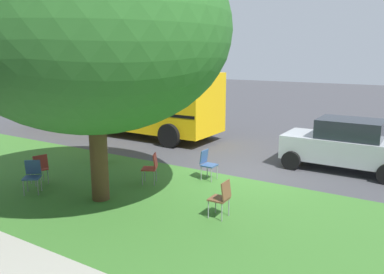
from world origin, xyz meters
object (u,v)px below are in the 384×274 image
object	(u,v)px
street_tree	(92,30)
chair_5	(207,162)
chair_4	(222,196)
parked_car	(345,144)
chair_3	(152,166)
chair_0	(40,167)
chair_2	(32,174)
school_bus	(115,95)
chair_1	(99,147)

from	to	relation	value
street_tree	chair_5	size ratio (longest dim) A/B	7.52
chair_4	parked_car	size ratio (longest dim) A/B	0.24
chair_4	parked_car	xyz separation A→B (m)	(-1.57, -5.40, 0.32)
chair_4	parked_car	bearing A→B (deg)	-106.22
chair_3	chair_5	world-z (taller)	same
chair_0	chair_3	world-z (taller)	same
chair_5	chair_0	bearing A→B (deg)	37.85
chair_2	school_bus	xyz separation A→B (m)	(3.87, -7.38, 1.24)
street_tree	chair_5	distance (m)	4.88
chair_1	chair_3	world-z (taller)	same
chair_4	chair_5	world-z (taller)	same
chair_2	chair_5	distance (m)	4.84
street_tree	chair_3	world-z (taller)	street_tree
chair_3	chair_5	distance (m)	1.65
parked_car	chair_1	bearing A→B (deg)	25.55
parked_car	school_bus	distance (m)	10.55
chair_1	school_bus	distance (m)	5.46
chair_0	school_bus	xyz separation A→B (m)	(3.47, -6.85, 1.24)
chair_1	chair_4	bearing A→B (deg)	161.64
chair_1	street_tree	bearing A→B (deg)	135.64
chair_5	chair_2	bearing A→B (deg)	45.67
chair_3	school_bus	size ratio (longest dim) A/B	0.08
chair_4	chair_5	xyz separation A→B (m)	(1.67, -2.24, 0.00)
chair_0	chair_3	xyz separation A→B (m)	(-2.63, -1.75, 0.00)
chair_4	chair_5	distance (m)	2.80
chair_3	chair_5	bearing A→B (deg)	-134.05
chair_4	parked_car	world-z (taller)	parked_car
chair_4	school_bus	distance (m)	10.91
school_bus	chair_2	bearing A→B (deg)	117.66
street_tree	school_bus	bearing A→B (deg)	-49.68
chair_1	chair_4	distance (m)	6.04
chair_4	chair_1	bearing A→B (deg)	-18.36
parked_car	school_bus	size ratio (longest dim) A/B	0.36
chair_1	chair_3	size ratio (longest dim) A/B	1.00
chair_2	parked_car	bearing A→B (deg)	-135.02
street_tree	chair_4	xyz separation A→B (m)	(-3.16, -0.61, -3.67)
parked_car	chair_2	bearing A→B (deg)	44.98
chair_5	chair_3	bearing A→B (deg)	45.95
chair_1	school_bus	size ratio (longest dim) A/B	0.08
chair_2	chair_4	size ratio (longest dim) A/B	1.00
chair_1	chair_3	distance (m)	3.04
chair_2	chair_5	xyz separation A→B (m)	(-3.38, -3.46, 0.00)
chair_4	school_bus	size ratio (longest dim) A/B	0.08
chair_3	school_bus	world-z (taller)	school_bus
chair_2	street_tree	bearing A→B (deg)	-162.27
chair_0	chair_2	xyz separation A→B (m)	(-0.40, 0.52, 0.00)
street_tree	chair_3	bearing A→B (deg)	-101.86
chair_0	school_bus	bearing A→B (deg)	-63.16
street_tree	chair_1	distance (m)	5.14
chair_1	chair_2	world-z (taller)	same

